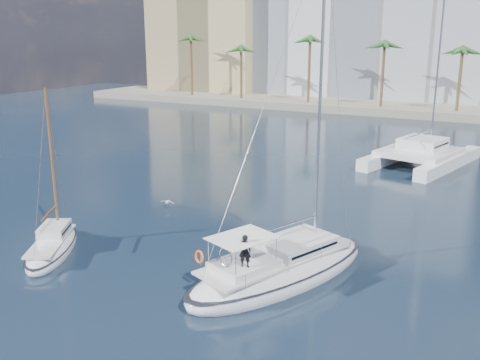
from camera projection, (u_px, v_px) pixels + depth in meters
The scene contains 10 objects.
ground at pixel (233, 245), 30.95m from camera, with size 160.00×160.00×0.00m, color black.
quay at pixel (419, 109), 82.93m from camera, with size 120.00×14.00×1.20m, color gray.
building_modern at pixel (368, 22), 95.04m from camera, with size 42.00×16.00×28.00m, color silver.
building_tan_left at pixel (212, 39), 105.83m from camera, with size 22.00×14.00×22.00m, color tan.
palm_left at pixel (216, 44), 92.19m from camera, with size 3.60×3.60×12.30m.
palm_centre at pixel (420, 46), 76.97m from camera, with size 3.60×3.60×12.30m.
main_sloop at pixel (281, 269), 26.53m from camera, with size 7.75×12.11×17.18m.
small_sloop at pixel (52, 247), 29.76m from camera, with size 5.12×6.82×9.57m.
catamaran at pixel (421, 152), 49.94m from camera, with size 9.40×14.19×18.86m.
seagull at pixel (168, 202), 37.42m from camera, with size 1.11×0.48×0.21m.
Camera 1 is at (13.74, -25.39, 11.79)m, focal length 40.00 mm.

